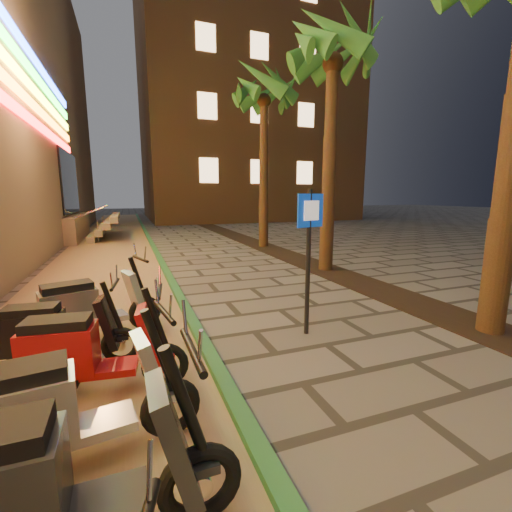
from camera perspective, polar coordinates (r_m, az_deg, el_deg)
name	(u,v)px	position (r m, az deg, el deg)	size (l,w,h in m)	color
ground	(413,499)	(3.29, 24.64, -32.94)	(120.00, 120.00, 0.00)	#474442
parking_strip	(105,265)	(11.85, -23.83, -1.43)	(3.40, 60.00, 0.01)	#8C7251
green_curb	(161,260)	(11.85, -15.63, -0.71)	(0.18, 60.00, 0.10)	#256335
planting_strip	(369,286)	(8.84, 18.36, -4.76)	(1.20, 40.00, 0.02)	black
apartment_block	(239,87)	(36.79, -2.81, 26.37)	(18.00, 16.06, 25.00)	brown
palm_c	(333,62)	(10.78, 12.70, 28.99)	(2.97, 3.02, 6.91)	#472D19
palm_d	(264,101)	(15.13, 1.35, 24.45)	(2.97, 3.02, 7.16)	#472D19
pedestrian_sign	(309,242)	(5.33, 8.83, 2.27)	(0.50, 0.15, 2.29)	black
scooter_5	(45,488)	(2.62, -31.77, -30.01)	(1.85, 0.65, 1.31)	black
scooter_6	(63,409)	(3.31, -29.50, -21.27)	(1.79, 0.73, 1.26)	black
scooter_7	(87,352)	(4.27, -26.38, -14.13)	(1.72, 0.67, 1.21)	black
scooter_8	(55,334)	(5.07, -30.46, -11.08)	(1.60, 0.61, 1.13)	black
scooter_9	(89,307)	(5.77, -26.02, -7.70)	(1.74, 0.94, 1.24)	black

